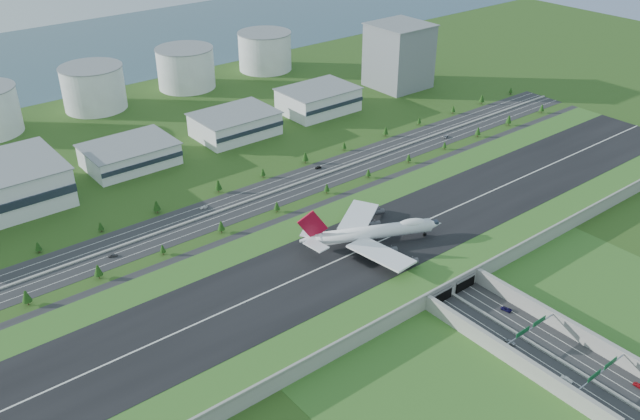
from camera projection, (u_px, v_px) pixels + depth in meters
ground at (384, 252)px, 369.89m from camera, size 1200.00×1200.00×0.00m
airfield_deck at (384, 246)px, 367.82m from camera, size 520.00×100.00×9.20m
underpass_road at (538, 341)px, 300.36m from camera, size 38.80×120.40×8.00m
sign_gantry_near at (530, 329)px, 301.62m from camera, size 38.70×0.70×9.80m
sign_gantry_far at (602, 372)px, 277.73m from camera, size 38.70×0.70×9.80m
north_expressway at (282, 189)px, 434.70m from camera, size 560.00×36.00×0.12m
tree_row at (274, 187)px, 427.86m from camera, size 506.78×48.70×8.41m
hangar_mid_a at (130, 155)px, 463.30m from camera, size 58.00×42.00×15.00m
hangar_mid_b at (235, 124)px, 509.00m from camera, size 58.00×42.00×17.00m
hangar_mid_c at (318, 100)px, 551.98m from camera, size 58.00×42.00×19.00m
office_tower at (399, 56)px, 598.23m from camera, size 46.00×46.00×55.00m
fuel_tank_b at (94, 88)px, 553.90m from camera, size 50.00×50.00×35.00m
fuel_tank_c at (186, 68)px, 600.09m from camera, size 50.00×50.00×35.00m
fuel_tank_d at (265, 51)px, 646.28m from camera, size 50.00×50.00×35.00m
bay_water at (64, 55)px, 697.48m from camera, size 1200.00×260.00×0.06m
boeing_747 at (372, 232)px, 359.31m from camera, size 75.04×69.25×24.86m
car_0 at (510, 342)px, 303.41m from camera, size 2.42×5.09×1.68m
car_1 at (567, 379)px, 282.68m from camera, size 2.91×5.22×1.63m
car_2 at (506, 309)px, 324.38m from camera, size 3.49×5.80×1.51m
car_3 at (639, 386)px, 279.44m from camera, size 2.60×5.62×1.59m
car_4 at (113, 255)px, 365.42m from camera, size 5.22×3.54×1.65m
car_5 at (318, 167)px, 461.11m from camera, size 4.71×2.26×1.49m
car_6 at (445, 136)px, 507.77m from camera, size 6.78×5.08×1.71m
car_7 at (203, 207)px, 412.20m from camera, size 4.92×2.61×1.36m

